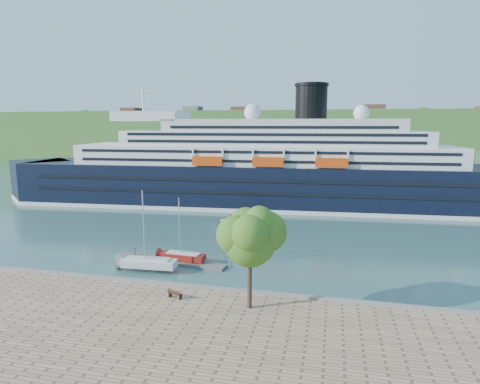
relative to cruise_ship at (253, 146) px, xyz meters
name	(u,v)px	position (x,y,z in m)	size (l,w,h in m)	color
ground	(149,290)	(-1.99, -50.06, -13.75)	(400.00, 400.00, 0.00)	#315855
far_hillside	(289,138)	(-1.99, 94.94, -1.75)	(400.00, 50.00, 24.00)	#316126
quay_coping	(148,282)	(-1.99, -50.26, -12.60)	(220.00, 0.50, 0.30)	slate
cruise_ship	(253,146)	(0.00, 0.00, 0.00)	(122.44, 17.83, 27.49)	black
park_bench	(175,293)	(2.55, -53.26, -12.24)	(1.59, 0.65, 1.02)	#452413
promenade_tree	(250,254)	(10.52, -53.70, -7.19)	(6.71, 6.71, 11.11)	#305E18
floating_pontoon	(169,261)	(-3.51, -40.73, -13.56)	(16.55, 2.02, 0.37)	#65615A
sailboat_white_near	(148,233)	(-4.70, -44.33, -8.69)	(7.82, 2.17, 10.11)	silver
sailboat_red	(183,232)	(-1.48, -40.48, -9.42)	(6.71, 1.86, 8.66)	maroon
tender_launch	(242,222)	(2.24, -20.25, -12.64)	(8.03, 2.75, 2.22)	#D4400C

